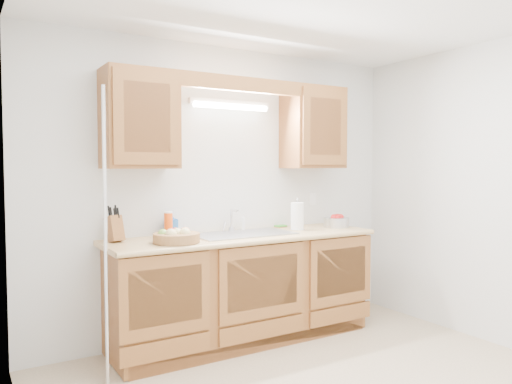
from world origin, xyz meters
TOP-DOWN VIEW (x-y plane):
  - room at (0.00, 0.00)m, footprint 3.52×3.50m
  - base_cabinets at (0.00, 1.20)m, footprint 2.20×0.60m
  - countertop at (0.00, 1.19)m, footprint 2.30×0.63m
  - upper_cabinet_left at (-0.83, 1.33)m, footprint 0.55×0.33m
  - upper_cabinet_right at (0.83, 1.33)m, footprint 0.55×0.33m
  - valance at (0.00, 1.19)m, footprint 2.20×0.05m
  - fluorescent_fixture at (0.00, 1.42)m, footprint 0.76×0.08m
  - sink at (0.00, 1.21)m, footprint 0.84×0.46m
  - wire_shelf_pole at (-1.20, 0.94)m, footprint 0.03×0.03m
  - outlet_plate at (0.95, 1.49)m, footprint 0.08×0.01m
  - fruit_basket at (-0.65, 1.06)m, footprint 0.37×0.37m
  - knife_block at (-1.03, 1.35)m, footprint 0.13×0.18m
  - orange_canister at (-0.60, 1.35)m, footprint 0.08×0.08m
  - soap_bottle at (-0.54, 1.43)m, footprint 0.10×0.10m
  - sponge at (0.54, 1.44)m, footprint 0.11×0.07m
  - paper_towel at (0.54, 1.18)m, footprint 0.15×0.15m
  - apple_bowl at (0.99, 1.18)m, footprint 0.30×0.30m

SIDE VIEW (x-z plane):
  - base_cabinets at x=0.00m, z-range 0.01..0.87m
  - sink at x=0.00m, z-range 0.65..1.01m
  - countertop at x=0.00m, z-range 0.86..0.90m
  - sponge at x=0.54m, z-range 0.90..0.92m
  - fruit_basket at x=-0.65m, z-range 0.89..1.00m
  - apple_bowl at x=0.99m, z-range 0.89..1.01m
  - wire_shelf_pole at x=-1.20m, z-range 0.00..2.00m
  - soap_bottle at x=-0.54m, z-range 0.90..1.10m
  - knife_block at x=-1.03m, z-range 0.86..1.15m
  - orange_canister at x=-0.60m, z-range 0.90..1.11m
  - paper_towel at x=0.54m, z-range 0.87..1.17m
  - outlet_plate at x=0.95m, z-range 1.09..1.21m
  - room at x=0.00m, z-range 0.00..2.50m
  - upper_cabinet_left at x=-0.83m, z-range 1.45..2.20m
  - upper_cabinet_right at x=0.83m, z-range 1.45..2.20m
  - fluorescent_fixture at x=0.00m, z-range 1.96..2.04m
  - valance at x=0.00m, z-range 2.08..2.20m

